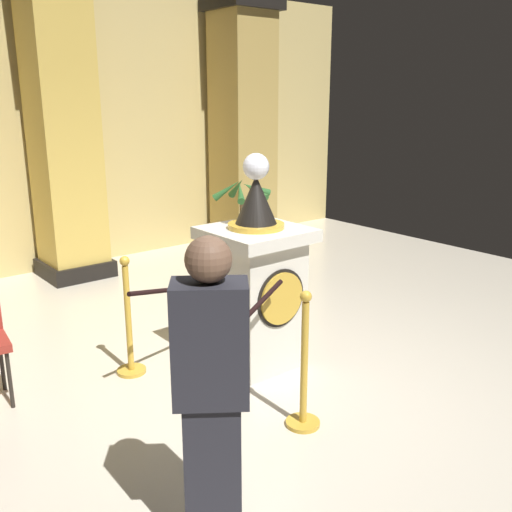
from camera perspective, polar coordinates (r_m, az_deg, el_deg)
The scene contains 10 objects.
ground_plane at distance 4.73m, azimuth 0.69°, elevation -12.51°, with size 10.10×10.10×0.00m, color beige.
back_wall at distance 7.96m, azimuth -19.95°, elevation 11.91°, with size 10.10×0.16×3.68m, color tan.
pedestal_clock at distance 4.79m, azimuth 0.04°, elevation -2.79°, with size 0.76×0.76×1.79m.
stanchion_near at distance 4.87m, azimuth -12.40°, elevation -7.47°, with size 0.24×0.24×1.01m.
stanchion_far at distance 4.06m, azimuth 4.74°, elevation -12.14°, with size 0.24×0.24×0.99m.
velvet_rope at distance 4.24m, azimuth -4.81°, elevation -4.30°, with size 1.04×1.05×0.22m.
column_right at distance 8.81m, azimuth -1.31°, elevation 12.53°, with size 0.89×0.89×3.53m.
column_centre_rear at distance 7.46m, azimuth -18.44°, elevation 11.18°, with size 0.83×0.83×3.53m.
potted_palm_right at distance 7.86m, azimuth -1.30°, elevation 1.72°, with size 0.75×0.80×1.19m.
bystander_guest at distance 2.86m, azimuth -4.42°, elevation -13.11°, with size 0.42×0.39×1.63m.
Camera 1 is at (-2.68, -3.19, 2.23)m, focal length 40.54 mm.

